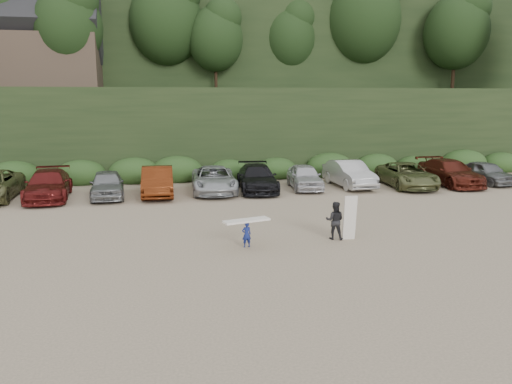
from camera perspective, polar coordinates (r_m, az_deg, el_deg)
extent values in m
plane|color=tan|center=(19.06, 0.29, -5.55)|extent=(120.00, 120.00, 0.00)
cube|color=black|center=(40.18, -5.75, 7.34)|extent=(80.00, 14.00, 6.00)
cube|color=black|center=(58.12, -7.45, 13.26)|extent=(90.00, 30.00, 16.00)
ellipsoid|color=black|center=(40.51, -5.97, 18.70)|extent=(66.00, 12.00, 10.00)
cube|color=#2B491E|center=(32.94, -5.47, 2.40)|extent=(46.20, 2.00, 1.20)
cube|color=brown|center=(42.90, -22.78, 13.47)|extent=(8.00, 6.00, 4.00)
imported|color=maroon|center=(28.80, -22.64, 0.75)|extent=(2.55, 5.42, 1.53)
imported|color=gray|center=(28.14, -16.65, 0.86)|extent=(2.07, 4.45, 1.47)
imported|color=#65280F|center=(28.12, -11.20, 1.21)|extent=(1.67, 4.80, 1.58)
imported|color=#AEB1B5|center=(28.58, -4.82, 1.42)|extent=(2.67, 5.40, 1.47)
imported|color=black|center=(28.97, 0.13, 1.60)|extent=(2.43, 5.28, 1.50)
imported|color=silver|center=(29.75, 5.58, 1.76)|extent=(2.08, 4.40, 1.45)
imported|color=#B9B9B9|center=(30.79, 10.60, 2.05)|extent=(1.96, 4.90, 1.59)
imported|color=#62683C|center=(31.55, 16.87, 1.87)|extent=(2.80, 5.43, 1.47)
imported|color=#591E14|center=(33.15, 21.28, 2.09)|extent=(2.26, 5.40, 1.56)
imported|color=slate|center=(34.69, 24.80, 2.05)|extent=(1.99, 4.25, 1.41)
imported|color=navy|center=(18.10, -1.09, -4.89)|extent=(0.37, 0.27, 0.94)
cube|color=white|center=(17.97, -1.09, -3.27)|extent=(1.78, 0.93, 0.07)
imported|color=black|center=(19.29, 9.00, -3.23)|extent=(0.87, 0.79, 1.46)
cube|color=silver|center=(19.24, 10.67, -2.92)|extent=(0.49, 0.27, 1.72)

